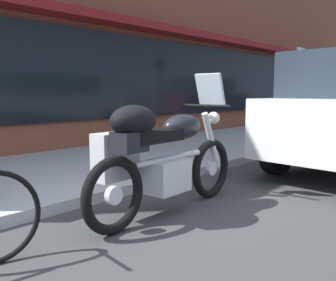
# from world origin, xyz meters

# --- Properties ---
(ground_plane) EXTENTS (80.00, 80.00, 0.00)m
(ground_plane) POSITION_xyz_m (0.00, 0.00, 0.00)
(ground_plane) COLOR #363636
(storefront_building) EXTENTS (23.24, 0.90, 6.74)m
(storefront_building) POSITION_xyz_m (7.62, 4.46, 3.30)
(storefront_building) COLOR brown
(storefront_building) RESTS_ON ground_plane
(sidewalk_curb) EXTENTS (30.00, 3.09, 0.12)m
(sidewalk_curb) POSITION_xyz_m (9.00, 2.76, 0.06)
(sidewalk_curb) COLOR #AAAAAA
(sidewalk_curb) RESTS_ON ground_plane
(touring_motorcycle) EXTENTS (2.17, 0.64, 1.42)m
(touring_motorcycle) POSITION_xyz_m (0.51, 0.45, 0.61)
(touring_motorcycle) COLOR black
(touring_motorcycle) RESTS_ON ground_plane
(parking_sign_pole) EXTENTS (0.44, 0.07, 2.22)m
(parking_sign_pole) POSITION_xyz_m (7.15, 1.88, 1.45)
(parking_sign_pole) COLOR #59595B
(parking_sign_pole) RESTS_ON sidewalk_curb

